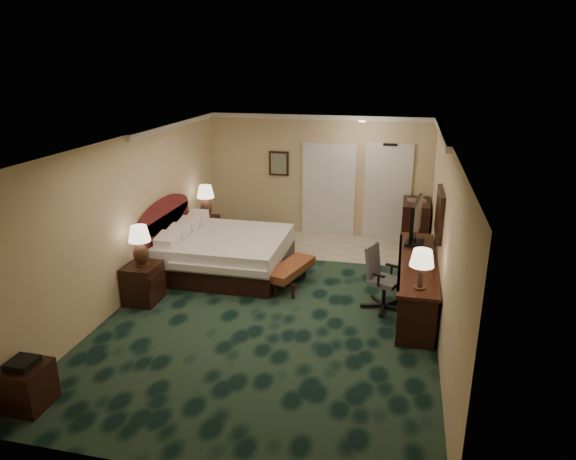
% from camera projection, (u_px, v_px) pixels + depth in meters
% --- Properties ---
extents(floor, '(5.00, 7.50, 0.00)m').
position_uv_depth(floor, '(279.00, 304.00, 8.49)').
color(floor, black).
rests_on(floor, ground).
extents(ceiling, '(5.00, 7.50, 0.00)m').
position_uv_depth(ceiling, '(278.00, 141.00, 7.63)').
color(ceiling, white).
rests_on(ceiling, wall_back).
extents(wall_back, '(5.00, 0.00, 2.70)m').
position_uv_depth(wall_back, '(318.00, 176.00, 11.53)').
color(wall_back, tan).
rests_on(wall_back, ground).
extents(wall_front, '(5.00, 0.00, 2.70)m').
position_uv_depth(wall_front, '(178.00, 354.00, 4.59)').
color(wall_front, tan).
rests_on(wall_front, ground).
extents(wall_left, '(0.00, 7.50, 2.70)m').
position_uv_depth(wall_left, '(133.00, 216.00, 8.59)').
color(wall_left, tan).
rests_on(wall_left, ground).
extents(wall_right, '(0.00, 7.50, 2.70)m').
position_uv_depth(wall_right, '(443.00, 238.00, 7.53)').
color(wall_right, tan).
rests_on(wall_right, ground).
extents(crown_molding, '(5.00, 7.50, 0.10)m').
position_uv_depth(crown_molding, '(278.00, 144.00, 7.65)').
color(crown_molding, silver).
rests_on(crown_molding, wall_back).
extents(tile_patch, '(3.20, 1.70, 0.01)m').
position_uv_depth(tile_patch, '(352.00, 248.00, 10.98)').
color(tile_patch, '#B4AA9C').
rests_on(tile_patch, ground).
extents(headboard, '(0.12, 2.00, 1.40)m').
position_uv_depth(headboard, '(166.00, 234.00, 9.70)').
color(headboard, '#4F171C').
rests_on(headboard, ground).
extents(entry_door, '(1.02, 0.06, 2.18)m').
position_uv_depth(entry_door, '(387.00, 193.00, 11.27)').
color(entry_door, silver).
rests_on(entry_door, ground).
extents(closet_doors, '(1.20, 0.06, 2.10)m').
position_uv_depth(closet_doors, '(329.00, 190.00, 11.53)').
color(closet_doors, silver).
rests_on(closet_doors, ground).
extents(wall_art, '(0.45, 0.06, 0.55)m').
position_uv_depth(wall_art, '(279.00, 163.00, 11.60)').
color(wall_art, '#436654').
rests_on(wall_art, wall_back).
extents(wall_mirror, '(0.05, 0.95, 0.75)m').
position_uv_depth(wall_mirror, '(440.00, 214.00, 8.03)').
color(wall_mirror, white).
rests_on(wall_mirror, wall_right).
extents(bed, '(2.21, 2.04, 0.70)m').
position_uv_depth(bed, '(227.00, 253.00, 9.72)').
color(bed, silver).
rests_on(bed, ground).
extents(nightstand_near, '(0.52, 0.60, 0.65)m').
position_uv_depth(nightstand_near, '(143.00, 283.00, 8.50)').
color(nightstand_near, black).
rests_on(nightstand_near, ground).
extents(nightstand_far, '(0.50, 0.58, 0.63)m').
position_uv_depth(nightstand_far, '(205.00, 231.00, 11.08)').
color(nightstand_far, black).
rests_on(nightstand_far, ground).
extents(lamp_near, '(0.45, 0.45, 0.67)m').
position_uv_depth(lamp_near, '(140.00, 246.00, 8.28)').
color(lamp_near, black).
rests_on(lamp_near, nightstand_near).
extents(lamp_far, '(0.45, 0.45, 0.69)m').
position_uv_depth(lamp_far, '(206.00, 201.00, 10.90)').
color(lamp_far, black).
rests_on(lamp_far, nightstand_far).
extents(bed_bench, '(0.73, 1.25, 0.40)m').
position_uv_depth(bed_bench, '(290.00, 275.00, 9.11)').
color(bed_bench, maroon).
rests_on(bed_bench, ground).
extents(side_table, '(0.49, 0.49, 0.53)m').
position_uv_depth(side_table, '(27.00, 386.00, 5.93)').
color(side_table, black).
rests_on(side_table, ground).
extents(desk, '(0.60, 2.77, 0.80)m').
position_uv_depth(desk, '(416.00, 283.00, 8.31)').
color(desk, black).
rests_on(desk, ground).
extents(tv, '(0.23, 1.02, 0.79)m').
position_uv_depth(tv, '(416.00, 222.00, 8.77)').
color(tv, black).
rests_on(tv, desk).
extents(desk_lamp, '(0.42, 0.42, 0.59)m').
position_uv_depth(desk_lamp, '(421.00, 269.00, 7.09)').
color(desk_lamp, black).
rests_on(desk_lamp, desk).
extents(desk_chair, '(0.77, 0.75, 1.03)m').
position_uv_depth(desk_chair, '(385.00, 278.00, 8.20)').
color(desk_chair, '#515258').
rests_on(desk_chair, ground).
extents(minibar, '(0.55, 0.98, 1.04)m').
position_uv_depth(minibar, '(415.00, 225.00, 10.82)').
color(minibar, black).
rests_on(minibar, ground).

